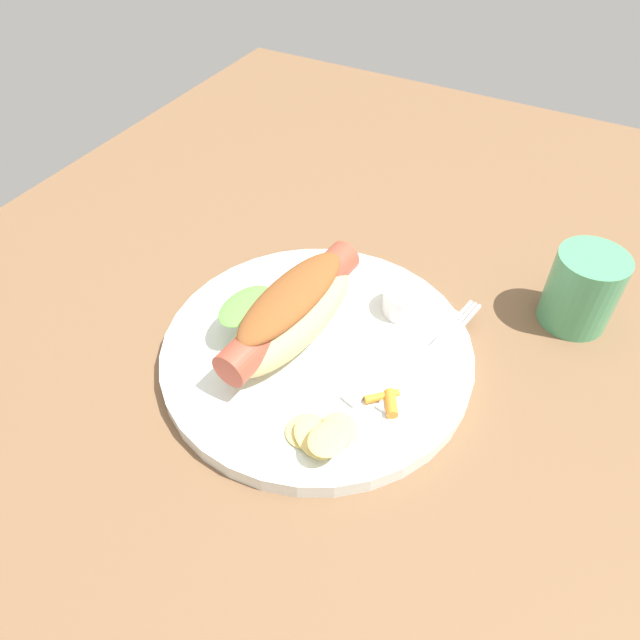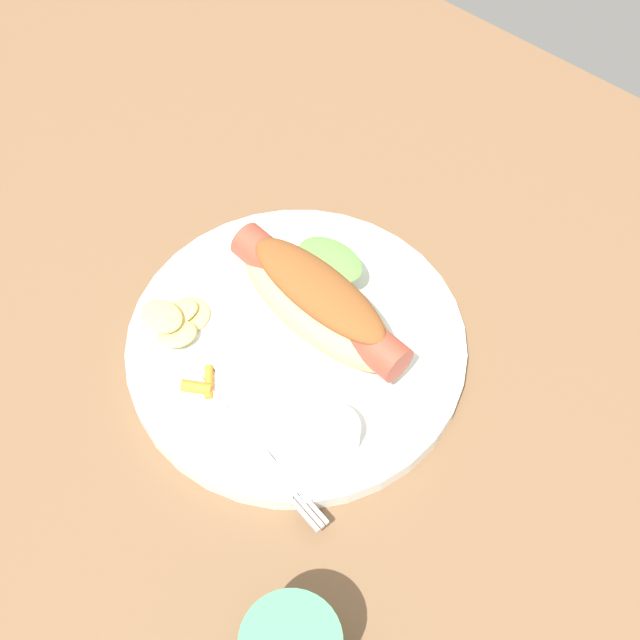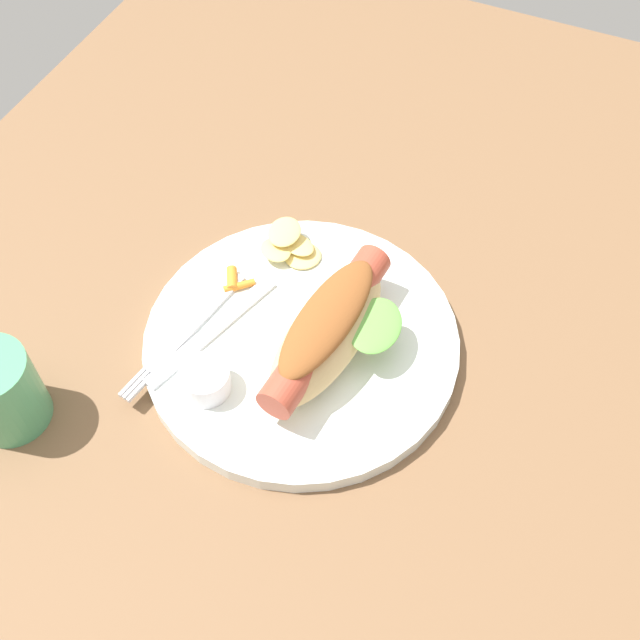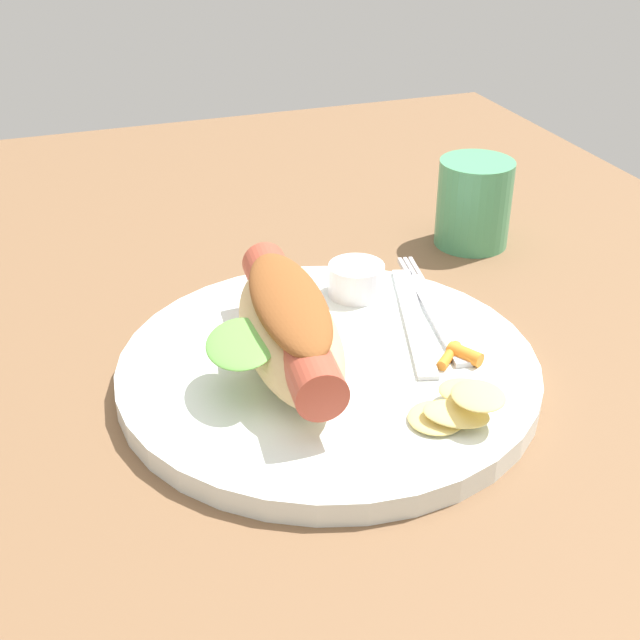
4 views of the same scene
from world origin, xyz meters
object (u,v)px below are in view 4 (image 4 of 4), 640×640
(plate, at_px, (328,370))
(chips_pile, at_px, (458,405))
(sauce_ramekin, at_px, (356,280))
(carrot_garnish, at_px, (459,355))
(fork, at_px, (433,309))
(hot_dog, at_px, (288,326))
(drinking_cup, at_px, (474,203))
(knife, at_px, (413,319))

(plate, distance_m, chips_pile, 0.10)
(sauce_ramekin, relative_size, carrot_garnish, 1.28)
(fork, xyz_separation_m, chips_pile, (0.12, -0.04, 0.01))
(fork, height_order, chips_pile, chips_pile)
(hot_dog, relative_size, drinking_cup, 2.32)
(chips_pile, bearing_deg, knife, 168.11)
(hot_dog, bearing_deg, chips_pile, -133.40)
(hot_dog, bearing_deg, drinking_cup, -48.62)
(sauce_ramekin, relative_size, fork, 0.27)
(knife, height_order, carrot_garnish, carrot_garnish)
(plate, xyz_separation_m, knife, (-0.03, 0.08, 0.01))
(plate, height_order, carrot_garnish, carrot_garnish)
(sauce_ramekin, bearing_deg, carrot_garnish, 15.48)
(fork, bearing_deg, knife, 125.05)
(drinking_cup, bearing_deg, hot_dog, -54.04)
(fork, bearing_deg, hot_dog, 116.02)
(fork, relative_size, drinking_cup, 2.08)
(knife, bearing_deg, drinking_cup, -24.13)
(plate, relative_size, drinking_cup, 3.65)
(fork, bearing_deg, plate, 121.28)
(fork, height_order, knife, same)
(plate, relative_size, knife, 1.86)
(fork, xyz_separation_m, knife, (0.01, -0.02, -0.00))
(plate, height_order, drinking_cup, drinking_cup)
(drinking_cup, bearing_deg, fork, -38.38)
(plate, relative_size, chips_pile, 4.12)
(sauce_ramekin, height_order, knife, sauce_ramekin)
(knife, distance_m, chips_pile, 0.12)
(sauce_ramekin, xyz_separation_m, chips_pile, (0.17, -0.00, -0.00))
(plate, height_order, chips_pile, chips_pile)
(chips_pile, distance_m, drinking_cup, 0.29)
(knife, bearing_deg, plate, 127.41)
(plate, xyz_separation_m, drinking_cup, (-0.16, 0.20, 0.03))
(plate, distance_m, hot_dog, 0.05)
(plate, bearing_deg, drinking_cup, 129.88)
(sauce_ramekin, xyz_separation_m, drinking_cup, (-0.08, 0.14, 0.01))
(sauce_ramekin, bearing_deg, drinking_cup, 120.01)
(fork, xyz_separation_m, carrot_garnish, (0.07, -0.01, 0.00))
(plate, bearing_deg, fork, 111.07)
(sauce_ramekin, height_order, fork, sauce_ramekin)
(sauce_ramekin, xyz_separation_m, knife, (0.05, 0.02, -0.01))
(carrot_garnish, bearing_deg, drinking_cup, 149.49)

